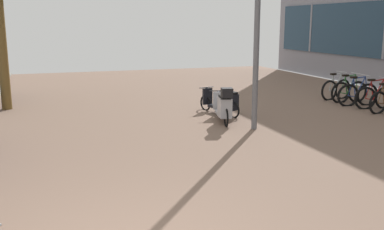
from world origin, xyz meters
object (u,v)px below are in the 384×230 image
bicycle_rack_07 (358,95)px  scooter_mid (224,106)px  bicycle_rack_09 (336,89)px  bicycle_rack_06 (376,97)px  scooter_near (223,102)px  bicycle_rack_08 (349,92)px

bicycle_rack_07 → scooter_mid: (-5.06, -0.92, 0.10)m
bicycle_rack_09 → bicycle_rack_06: bearing=-87.3°
bicycle_rack_06 → scooter_near: 4.88m
bicycle_rack_06 → bicycle_rack_07: bicycle_rack_07 is taller
bicycle_rack_08 → scooter_mid: (-5.21, -1.54, 0.10)m
bicycle_rack_09 → scooter_mid: scooter_mid is taller
bicycle_rack_06 → bicycle_rack_08: bearing=91.3°
scooter_mid → bicycle_rack_07: bearing=10.3°
bicycle_rack_08 → scooter_near: size_ratio=0.81×
bicycle_rack_08 → scooter_mid: size_ratio=0.77×
bicycle_rack_09 → scooter_near: bearing=-166.1°
scooter_near → scooter_mid: 1.06m
bicycle_rack_06 → scooter_mid: 5.24m
bicycle_rack_08 → bicycle_rack_06: bearing=-88.7°
bicycle_rack_06 → bicycle_rack_07: 0.64m
bicycle_rack_07 → scooter_mid: scooter_mid is taller
bicycle_rack_06 → bicycle_rack_08: size_ratio=1.01×
bicycle_rack_07 → bicycle_rack_09: (0.08, 1.23, -0.01)m
bicycle_rack_08 → bicycle_rack_09: bicycle_rack_08 is taller
bicycle_rack_06 → scooter_near: (-4.83, 0.67, 0.03)m
bicycle_rack_06 → bicycle_rack_09: bearing=92.7°
bicycle_rack_07 → scooter_mid: bearing=-169.7°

